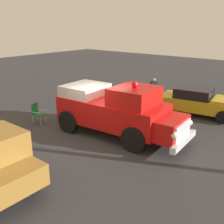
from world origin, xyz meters
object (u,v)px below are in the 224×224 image
object	(u,v)px
lawn_chair_spare	(37,112)
traffic_cone	(162,119)
spectator_seated	(154,87)
classic_hot_rod	(199,101)
lawn_chair_near_truck	(154,88)
vintage_fire_truck	(116,110)

from	to	relation	value
lawn_chair_spare	traffic_cone	bearing A→B (deg)	-53.35
spectator_seated	classic_hot_rod	bearing A→B (deg)	-112.88
spectator_seated	traffic_cone	world-z (taller)	spectator_seated
classic_hot_rod	traffic_cone	bearing A→B (deg)	164.17
lawn_chair_near_truck	lawn_chair_spare	size ratio (longest dim) A/B	1.00
vintage_fire_truck	classic_hot_rod	world-z (taller)	vintage_fire_truck
lawn_chair_near_truck	traffic_cone	world-z (taller)	lawn_chair_near_truck
lawn_chair_near_truck	spectator_seated	bearing A→B (deg)	-131.52
vintage_fire_truck	lawn_chair_spare	size ratio (longest dim) A/B	5.98
vintage_fire_truck	spectator_seated	size ratio (longest dim) A/B	4.73
vintage_fire_truck	lawn_chair_near_truck	bearing A→B (deg)	17.69
vintage_fire_truck	lawn_chair_near_truck	world-z (taller)	vintage_fire_truck
lawn_chair_spare	spectator_seated	xyz separation A→B (m)	(8.09, -2.00, 0.11)
traffic_cone	classic_hot_rod	bearing A→B (deg)	-15.83
vintage_fire_truck	traffic_cone	size ratio (longest dim) A/B	9.61
vintage_fire_truck	spectator_seated	bearing A→B (deg)	17.14
classic_hot_rod	lawn_chair_near_truck	xyz separation A→B (m)	(1.70, 3.93, -0.16)
lawn_chair_near_truck	lawn_chair_spare	xyz separation A→B (m)	(-8.17, 1.90, 0.00)
classic_hot_rod	traffic_cone	xyz separation A→B (m)	(-2.70, 0.77, -0.44)
vintage_fire_truck	traffic_cone	world-z (taller)	vintage_fire_truck
vintage_fire_truck	spectator_seated	world-z (taller)	vintage_fire_truck
lawn_chair_near_truck	traffic_cone	distance (m)	5.43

